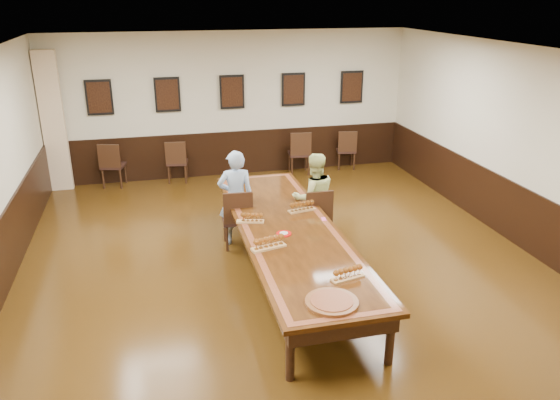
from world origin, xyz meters
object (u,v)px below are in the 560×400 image
object	(u,v)px
person_man	(236,198)
spare_chair_b	(177,161)
spare_chair_c	(299,152)
spare_chair_a	(113,164)
conference_table	(288,237)
carved_platter	(332,302)
chair_man	(237,217)
chair_woman	(315,215)
spare_chair_d	(346,149)
person_woman	(314,197)

from	to	relation	value
person_man	spare_chair_b	bearing A→B (deg)	-74.64
spare_chair_c	spare_chair_a	bearing A→B (deg)	5.00
conference_table	person_man	bearing A→B (deg)	113.89
person_man	carved_platter	xyz separation A→B (m)	(0.50, -3.37, -0.03)
person_man	carved_platter	world-z (taller)	person_man
spare_chair_b	carved_platter	size ratio (longest dim) A/B	1.38
conference_table	carved_platter	xyz separation A→B (m)	(-0.05, -2.11, 0.16)
spare_chair_c	conference_table	bearing A→B (deg)	78.85
chair_man	spare_chair_b	world-z (taller)	chair_man
chair_man	chair_woman	distance (m)	1.30
spare_chair_c	spare_chair_d	world-z (taller)	spare_chair_c
person_woman	spare_chair_c	bearing A→B (deg)	-102.35
spare_chair_a	person_woman	bearing A→B (deg)	146.56
chair_woman	spare_chair_c	bearing A→B (deg)	-102.02
chair_man	carved_platter	distance (m)	3.31
chair_woman	carved_platter	xyz separation A→B (m)	(-0.78, -3.09, 0.29)
chair_man	spare_chair_b	size ratio (longest dim) A/B	1.06
spare_chair_c	person_woman	xyz separation A→B (m)	(-0.75, -3.57, 0.26)
chair_woman	carved_platter	bearing A→B (deg)	75.39
spare_chair_b	person_man	xyz separation A→B (m)	(0.74, -3.48, 0.33)
spare_chair_c	conference_table	world-z (taller)	spare_chair_c
spare_chair_d	person_woman	world-z (taller)	person_woman
spare_chair_b	spare_chair_c	xyz separation A→B (m)	(2.78, -0.09, 0.03)
spare_chair_d	conference_table	bearing A→B (deg)	72.01
chair_man	spare_chair_d	distance (m)	4.86
chair_man	chair_woman	world-z (taller)	chair_man
chair_man	person_man	world-z (taller)	person_man
person_woman	chair_man	bearing A→B (deg)	-3.62
spare_chair_d	conference_table	size ratio (longest dim) A/B	0.19
spare_chair_d	person_man	distance (m)	4.78
spare_chair_a	conference_table	distance (m)	5.45
person_man	person_woman	xyz separation A→B (m)	(1.28, -0.18, -0.04)
chair_woman	person_woman	distance (m)	0.29
spare_chair_b	person_woman	world-z (taller)	person_woman
spare_chair_a	person_man	distance (m)	4.09
spare_chair_a	carved_platter	bearing A→B (deg)	124.69
spare_chair_a	carved_platter	distance (m)	7.35
chair_woman	person_woman	size ratio (longest dim) A/B	0.64
spare_chair_b	person_woman	distance (m)	4.19
spare_chair_a	person_man	bearing A→B (deg)	134.94
spare_chair_a	person_man	size ratio (longest dim) A/B	0.61
spare_chair_c	spare_chair_b	bearing A→B (deg)	4.60
chair_man	carved_platter	size ratio (longest dim) A/B	1.47
person_man	person_woman	size ratio (longest dim) A/B	1.06
spare_chair_d	conference_table	distance (m)	5.48
person_woman	person_man	bearing A→B (deg)	-8.38
person_man	person_woman	distance (m)	1.29
spare_chair_b	spare_chair_d	distance (m)	3.97
spare_chair_a	spare_chair_c	size ratio (longest dim) A/B	0.97
chair_man	spare_chair_d	xyz separation A→B (m)	(3.23, 3.63, -0.04)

